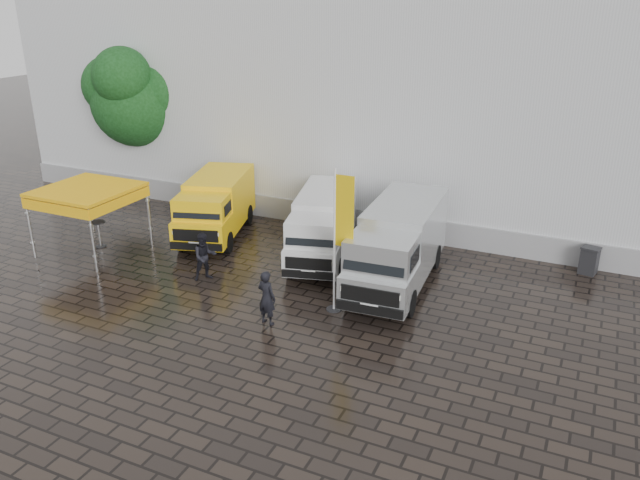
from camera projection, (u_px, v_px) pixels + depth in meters
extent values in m
plane|color=black|center=(309.00, 319.00, 19.75)|extent=(120.00, 120.00, 0.00)
cube|color=silver|center=(488.00, 73.00, 30.25)|extent=(44.00, 16.00, 12.00)
cube|color=gray|center=(437.00, 232.00, 25.49)|extent=(44.00, 0.15, 1.00)
cylinder|color=silver|center=(90.00, 204.00, 26.59)|extent=(0.10, 0.10, 2.44)
cylinder|color=silver|center=(149.00, 215.00, 25.36)|extent=(0.10, 0.10, 2.44)
cylinder|color=silver|center=(30.00, 228.00, 23.93)|extent=(0.10, 0.10, 2.44)
cylinder|color=silver|center=(93.00, 241.00, 22.70)|extent=(0.10, 0.10, 2.44)
cube|color=#F8AF0D|center=(87.00, 189.00, 24.16)|extent=(3.35, 3.35, 0.12)
cube|color=#F8AF0D|center=(55.00, 209.00, 22.87)|extent=(3.30, 0.04, 0.40)
cylinder|color=black|center=(334.00, 309.00, 20.33)|extent=(0.50, 0.50, 0.04)
cylinder|color=white|center=(334.00, 242.00, 19.46)|extent=(0.07, 0.07, 4.76)
cube|color=gold|center=(345.00, 212.00, 18.94)|extent=(0.60, 0.03, 2.29)
cylinder|color=black|center=(142.00, 157.00, 31.32)|extent=(0.54, 0.54, 3.89)
sphere|color=#103410|center=(136.00, 102.00, 30.32)|extent=(4.28, 4.28, 4.28)
sphere|color=#103410|center=(134.00, 63.00, 30.67)|extent=(2.52, 2.52, 2.52)
cylinder|color=black|center=(99.00, 234.00, 25.19)|extent=(0.60, 0.60, 1.08)
cube|color=black|center=(589.00, 260.00, 22.81)|extent=(0.74, 0.74, 1.03)
imported|color=black|center=(267.00, 298.00, 19.18)|extent=(0.72, 0.54, 1.79)
imported|color=black|center=(205.00, 257.00, 22.20)|extent=(1.06, 1.08, 1.76)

